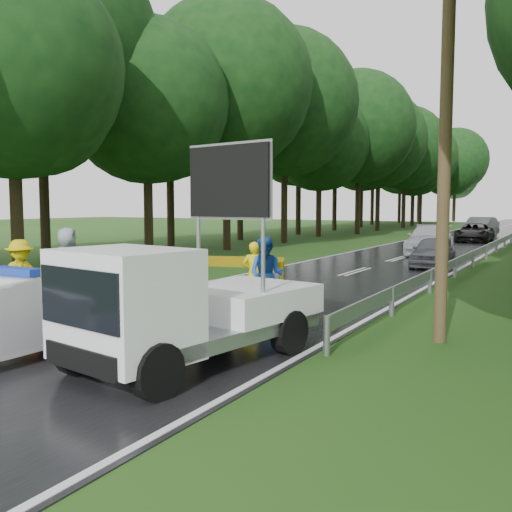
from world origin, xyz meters
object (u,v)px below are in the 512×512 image
Objects in this scene: work_truck at (181,307)px; queue_car_third at (474,233)px; queue_car_fourth at (480,227)px; queue_car_first at (433,252)px; barrier at (230,267)px; police_sedan at (18,316)px; officer at (254,274)px; civilian at (266,275)px; queue_car_second at (430,240)px.

work_truck is 34.71m from queue_car_third.
queue_car_first is at bearing -79.10° from queue_car_fourth.
queue_car_third is at bearing 69.85° from barrier.
barrier is at bearing -90.35° from police_sedan.
officer is (1.10, 6.31, 0.13)m from police_sedan.
queue_car_first is 0.77× the size of queue_car_fourth.
civilian is (0.72, -0.66, 0.09)m from officer.
queue_car_third is (1.07, 29.23, -0.17)m from officer.
work_truck is 40.72m from queue_car_fourth.
queue_car_fourth is at bearing 83.21° from civilian.
civilian is at bearing 111.95° from work_truck.
queue_car_fourth reaches higher than queue_car_first.
work_truck reaches higher than queue_car_first.
police_sedan reaches higher than queue_car_first.
barrier is 0.75× the size of queue_car_first.
queue_car_first is (3.18, 17.80, -0.06)m from police_sedan.
police_sedan is 2.99m from work_truck.
queue_car_second is at bearing 100.04° from queue_car_first.
police_sedan is at bearing -153.75° from work_truck.
work_truck is 0.98× the size of queue_car_fourth.
queue_car_third is (0.35, 29.89, -0.26)m from civilian.
officer is 0.31× the size of queue_car_second.
police_sedan is 0.87× the size of queue_car_fourth.
police_sedan reaches higher than barrier.
queue_car_second is at bearing 83.37° from civilian.
civilian is 12.23m from queue_car_first.
queue_car_second is at bearing -113.54° from officer.
barrier is at bearing -94.93° from queue_car_third.
officer is 0.35× the size of queue_car_third.
barrier is at bearing 124.57° from work_truck.
work_truck reaches higher than queue_car_third.
queue_car_first is 0.80× the size of queue_car_third.
officer is 35.23m from queue_car_fourth.
queue_car_first is 17.77m from queue_car_third.
barrier is 1.85m from civilian.
work_truck reaches higher than officer.
work_truck is 1.01× the size of queue_car_third.
civilian reaches higher than barrier.
queue_car_second reaches higher than queue_car_third.
queue_car_fourth reaches higher than queue_car_third.
barrier is 29.04m from queue_car_third.
officer is 0.34× the size of queue_car_fourth.
queue_car_second is 11.75m from queue_car_third.
queue_car_fourth is (-1.46, 23.74, 0.17)m from queue_car_first.
civilian is at bearing -82.45° from queue_car_fourth.
work_truck is at bearing -162.07° from police_sedan.
work_truck is at bearing -89.95° from queue_car_third.
queue_car_first is at bearing -87.82° from queue_car_third.
work_truck is 16.96m from queue_car_first.
queue_car_third reaches higher than barrier.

